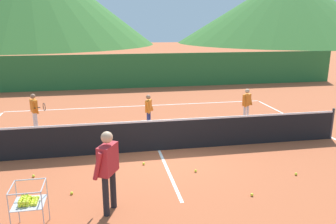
# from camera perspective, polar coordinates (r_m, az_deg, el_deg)

# --- Properties ---
(ground_plane) EXTENTS (120.00, 120.00, 0.00)m
(ground_plane) POSITION_cam_1_polar(r_m,az_deg,el_deg) (10.34, -1.55, -6.53)
(ground_plane) COLOR #B25633
(line_baseline_far) EXTENTS (11.94, 0.08, 0.01)m
(line_baseline_far) POSITION_cam_1_polar(r_m,az_deg,el_deg) (15.86, -4.90, 1.04)
(line_baseline_far) COLOR white
(line_baseline_far) RESTS_ON ground
(line_sideline_east) EXTENTS (0.08, 11.33, 0.01)m
(line_sideline_east) POSITION_cam_1_polar(r_m,az_deg,el_deg) (12.67, 26.25, -4.03)
(line_sideline_east) COLOR white
(line_sideline_east) RESTS_ON ground
(line_service_center) EXTENTS (0.08, 6.32, 0.01)m
(line_service_center) POSITION_cam_1_polar(r_m,az_deg,el_deg) (10.34, -1.55, -6.51)
(line_service_center) COLOR white
(line_service_center) RESTS_ON ground
(tennis_net) EXTENTS (11.77, 0.08, 1.05)m
(tennis_net) POSITION_cam_1_polar(r_m,az_deg,el_deg) (10.17, -1.57, -3.91)
(tennis_net) COLOR #333338
(tennis_net) RESTS_ON ground
(instructor) EXTENTS (0.55, 0.85, 1.73)m
(instructor) POSITION_cam_1_polar(r_m,az_deg,el_deg) (6.88, -10.17, -8.75)
(instructor) COLOR black
(instructor) RESTS_ON ground
(student_0) EXTENTS (0.60, 0.55, 1.33)m
(student_0) POSITION_cam_1_polar(r_m,az_deg,el_deg) (13.04, -21.72, 0.60)
(student_0) COLOR silver
(student_0) RESTS_ON ground
(student_1) EXTENTS (0.36, 0.50, 1.25)m
(student_1) POSITION_cam_1_polar(r_m,az_deg,el_deg) (12.36, -3.30, 0.68)
(student_1) COLOR navy
(student_1) RESTS_ON ground
(student_2) EXTENTS (0.51, 0.43, 1.30)m
(student_2) POSITION_cam_1_polar(r_m,az_deg,el_deg) (13.50, 13.22, 1.66)
(student_2) COLOR silver
(student_2) RESTS_ON ground
(ball_cart) EXTENTS (0.58, 0.58, 0.90)m
(ball_cart) POSITION_cam_1_polar(r_m,az_deg,el_deg) (6.89, -22.67, -13.77)
(ball_cart) COLOR #B7B7BC
(ball_cart) RESTS_ON ground
(tennis_ball_0) EXTENTS (0.07, 0.07, 0.07)m
(tennis_ball_0) POSITION_cam_1_polar(r_m,az_deg,el_deg) (9.32, 20.91, -9.80)
(tennis_ball_0) COLOR yellow
(tennis_ball_0) RESTS_ON ground
(tennis_ball_2) EXTENTS (0.07, 0.07, 0.07)m
(tennis_ball_2) POSITION_cam_1_polar(r_m,az_deg,el_deg) (8.00, 14.06, -13.45)
(tennis_ball_2) COLOR yellow
(tennis_ball_2) RESTS_ON ground
(tennis_ball_3) EXTENTS (0.07, 0.07, 0.07)m
(tennis_ball_3) POSITION_cam_1_polar(r_m,az_deg,el_deg) (9.27, -21.87, -10.04)
(tennis_ball_3) COLOR yellow
(tennis_ball_3) RESTS_ON ground
(tennis_ball_5) EXTENTS (0.07, 0.07, 0.07)m
(tennis_ball_5) POSITION_cam_1_polar(r_m,az_deg,el_deg) (8.13, -16.03, -13.09)
(tennis_ball_5) COLOR yellow
(tennis_ball_5) RESTS_ON ground
(tennis_ball_7) EXTENTS (0.07, 0.07, 0.07)m
(tennis_ball_7) POSITION_cam_1_polar(r_m,az_deg,el_deg) (8.93, 4.72, -9.92)
(tennis_ball_7) COLOR yellow
(tennis_ball_7) RESTS_ON ground
(tennis_ball_11) EXTENTS (0.07, 0.07, 0.07)m
(tennis_ball_11) POSITION_cam_1_polar(r_m,az_deg,el_deg) (9.34, -4.15, -8.74)
(tennis_ball_11) COLOR yellow
(tennis_ball_11) RESTS_ON ground
(windscreen_fence) EXTENTS (26.27, 0.08, 2.04)m
(windscreen_fence) POSITION_cam_1_polar(r_m,az_deg,el_deg) (20.21, -6.33, 6.91)
(windscreen_fence) COLOR #286B33
(windscreen_fence) RESTS_ON ground
(hill_0) EXTENTS (42.87, 42.87, 13.04)m
(hill_0) POSITION_cam_1_polar(r_m,az_deg,el_deg) (73.31, 19.42, 16.15)
(hill_0) COLOR #38702D
(hill_0) RESTS_ON ground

